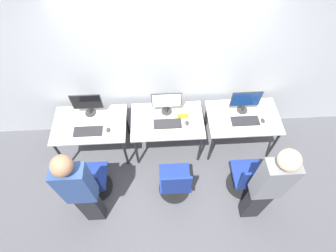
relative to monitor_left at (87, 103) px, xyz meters
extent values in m
plane|color=#4C4C51|center=(1.16, -0.55, -0.96)|extent=(20.00, 20.00, 0.00)
cube|color=#B7BCC1|center=(1.16, 0.27, 0.44)|extent=(12.00, 0.05, 2.80)
cube|color=#BCB7AD|center=(0.00, -0.20, -0.24)|extent=(1.09, 0.70, 0.02)
cylinder|color=black|center=(-0.49, -0.50, -0.61)|extent=(0.04, 0.04, 0.71)
cylinder|color=black|center=(0.49, -0.50, -0.61)|extent=(0.04, 0.04, 0.71)
cylinder|color=black|center=(-0.49, 0.10, -0.61)|extent=(0.04, 0.04, 0.71)
cylinder|color=black|center=(0.49, 0.10, -0.61)|extent=(0.04, 0.04, 0.71)
cylinder|color=#2D2D2D|center=(0.00, 0.00, -0.22)|extent=(0.16, 0.16, 0.01)
cylinder|color=#2D2D2D|center=(0.00, 0.00, -0.16)|extent=(0.04, 0.04, 0.12)
cube|color=#2D2D2D|center=(0.00, 0.00, 0.03)|extent=(0.44, 0.01, 0.29)
cube|color=black|center=(0.00, -0.01, 0.03)|extent=(0.42, 0.01, 0.27)
cube|color=#262628|center=(0.00, -0.35, -0.22)|extent=(0.41, 0.17, 0.02)
ellipsoid|color=#333333|center=(0.29, -0.34, -0.21)|extent=(0.06, 0.09, 0.03)
cylinder|color=black|center=(0.03, -0.90, -0.95)|extent=(0.48, 0.48, 0.03)
cylinder|color=black|center=(0.03, -0.90, -0.76)|extent=(0.04, 0.04, 0.35)
cube|color=navy|center=(0.03, -0.90, -0.56)|extent=(0.44, 0.44, 0.05)
cube|color=navy|center=(0.03, -1.10, -0.31)|extent=(0.40, 0.04, 0.44)
cube|color=#232328|center=(0.07, -1.32, -0.57)|extent=(0.25, 0.16, 0.80)
cube|color=navy|center=(0.07, -1.32, 0.18)|extent=(0.36, 0.20, 0.69)
sphere|color=#9E7051|center=(0.07, -1.32, 0.64)|extent=(0.23, 0.23, 0.23)
cube|color=#BCB7AD|center=(1.16, -0.20, -0.24)|extent=(1.09, 0.70, 0.02)
cylinder|color=black|center=(0.67, -0.50, -0.61)|extent=(0.04, 0.04, 0.71)
cylinder|color=black|center=(1.65, -0.50, -0.61)|extent=(0.04, 0.04, 0.71)
cylinder|color=black|center=(0.67, 0.10, -0.61)|extent=(0.04, 0.04, 0.71)
cylinder|color=black|center=(1.65, 0.10, -0.61)|extent=(0.04, 0.04, 0.71)
cylinder|color=#2D2D2D|center=(1.16, -0.04, -0.22)|extent=(0.16, 0.16, 0.01)
cylinder|color=#2D2D2D|center=(1.16, -0.04, -0.16)|extent=(0.04, 0.04, 0.12)
cube|color=#2D2D2D|center=(1.16, -0.03, 0.03)|extent=(0.44, 0.01, 0.29)
cube|color=silver|center=(1.16, -0.04, 0.03)|extent=(0.42, 0.01, 0.27)
cube|color=#262628|center=(1.16, -0.27, -0.22)|extent=(0.41, 0.17, 0.02)
ellipsoid|color=#333333|center=(1.45, -0.28, -0.21)|extent=(0.06, 0.09, 0.03)
cylinder|color=black|center=(1.23, -0.99, -0.95)|extent=(0.48, 0.48, 0.03)
cylinder|color=black|center=(1.23, -0.99, -0.76)|extent=(0.04, 0.04, 0.35)
cube|color=navy|center=(1.23, -0.99, -0.56)|extent=(0.44, 0.44, 0.05)
cube|color=navy|center=(1.23, -1.19, -0.31)|extent=(0.40, 0.04, 0.44)
cube|color=#BCB7AD|center=(2.32, -0.20, -0.24)|extent=(1.09, 0.70, 0.02)
cylinder|color=black|center=(1.83, -0.50, -0.61)|extent=(0.04, 0.04, 0.71)
cylinder|color=black|center=(2.82, -0.50, -0.61)|extent=(0.04, 0.04, 0.71)
cylinder|color=black|center=(1.83, 0.10, -0.61)|extent=(0.04, 0.04, 0.71)
cylinder|color=black|center=(2.82, 0.10, -0.61)|extent=(0.04, 0.04, 0.71)
cylinder|color=#2D2D2D|center=(2.32, -0.08, -0.22)|extent=(0.16, 0.16, 0.01)
cylinder|color=#2D2D2D|center=(2.32, -0.08, -0.16)|extent=(0.04, 0.04, 0.12)
cube|color=#2D2D2D|center=(2.32, -0.07, 0.03)|extent=(0.44, 0.01, 0.29)
cube|color=navy|center=(2.32, -0.08, 0.03)|extent=(0.42, 0.01, 0.27)
cube|color=#262628|center=(2.32, -0.29, -0.22)|extent=(0.41, 0.17, 0.02)
ellipsoid|color=#333333|center=(2.58, -0.30, -0.21)|extent=(0.06, 0.09, 0.03)
cylinder|color=black|center=(2.28, -0.98, -0.95)|extent=(0.48, 0.48, 0.03)
cylinder|color=black|center=(2.28, -0.98, -0.76)|extent=(0.04, 0.04, 0.35)
cube|color=navy|center=(2.28, -0.98, -0.56)|extent=(0.44, 0.44, 0.05)
cube|color=navy|center=(2.28, -1.19, -0.31)|extent=(0.40, 0.04, 0.44)
cube|color=#232328|center=(2.28, -1.40, -0.56)|extent=(0.25, 0.16, 0.82)
cube|color=slate|center=(2.28, -1.40, 0.21)|extent=(0.36, 0.20, 0.71)
sphere|color=beige|center=(2.28, -1.40, 0.68)|extent=(0.23, 0.23, 0.23)
cube|color=yellow|center=(1.40, -0.17, -0.19)|extent=(0.16, 0.03, 0.08)
camera|label=1|loc=(1.04, -2.51, 2.94)|focal=28.00mm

